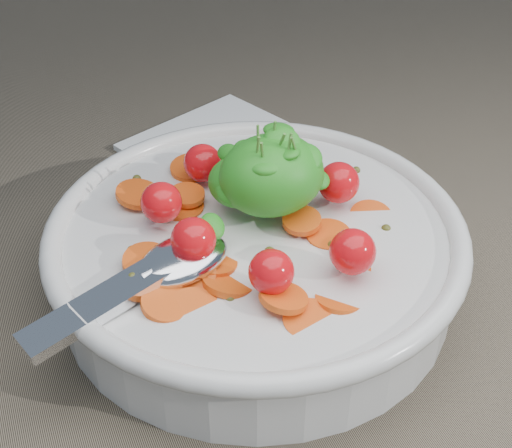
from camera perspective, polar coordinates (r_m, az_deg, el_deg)
name	(u,v)px	position (r m, az deg, el deg)	size (l,w,h in m)	color
ground	(268,300)	(0.53, 0.98, -6.10)	(6.00, 6.00, 0.00)	#776A55
bowl	(256,250)	(0.52, -0.03, -2.11)	(0.32, 0.30, 0.13)	silver
napkin	(219,144)	(0.70, -2.99, 6.39)	(0.15, 0.14, 0.01)	white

